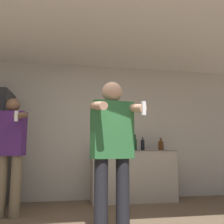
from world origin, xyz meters
TOP-DOWN VIEW (x-y plane):
  - wall_back at (0.00, 2.71)m, footprint 7.00×0.06m
  - ceiling_slab at (0.00, 1.34)m, footprint 7.00×3.20m
  - counter at (0.99, 2.43)m, footprint 1.54×0.53m
  - bottle_green_wine at (1.52, 2.38)m, footprint 0.09×0.09m
  - bottle_clear_vodka at (0.56, 2.38)m, footprint 0.07×0.07m
  - bottle_tall_gin at (1.02, 2.38)m, footprint 0.06×0.06m
  - bottle_dark_rum at (1.16, 2.38)m, footprint 0.07×0.07m
  - person_woman_foreground at (0.27, 0.60)m, footprint 0.56×0.53m
  - person_man_side at (-0.99, 1.66)m, footprint 0.49×0.48m

SIDE VIEW (x-z plane):
  - counter at x=0.99m, z-range 0.00..0.90m
  - person_man_side at x=-0.99m, z-range 0.09..1.73m
  - person_woman_foreground at x=0.27m, z-range 0.12..1.78m
  - bottle_clear_vodka at x=0.56m, z-range 0.87..1.09m
  - bottle_green_wine at x=1.52m, z-range 0.87..1.13m
  - bottle_dark_rum at x=1.16m, z-range 0.87..1.13m
  - bottle_tall_gin at x=1.02m, z-range 0.87..1.16m
  - wall_back at x=0.00m, z-range 0.00..2.55m
  - ceiling_slab at x=0.00m, z-range 2.55..2.60m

